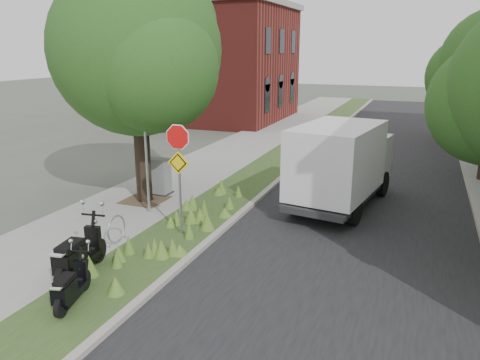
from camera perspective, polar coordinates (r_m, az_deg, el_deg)
The scene contains 16 objects.
ground at distance 12.31m, azimuth -2.66°, elevation -8.91°, with size 120.00×120.00×0.00m, color #4C5147.
sidewalk_near at distance 22.63m, azimuth -2.16°, elevation 2.78°, with size 3.50×60.00×0.12m, color gray.
verge at distance 21.70m, azimuth 4.51°, elevation 2.18°, with size 2.00×60.00×0.12m, color #23421C.
kerb_near at distance 21.44m, azimuth 7.06°, elevation 1.95°, with size 0.20×60.00×0.13m, color #9E9991.
road at distance 20.90m, azimuth 16.38°, elevation 0.89°, with size 7.00×60.00×0.01m, color black.
kerb_far at distance 20.90m, azimuth 25.95°, elevation 0.09°, with size 0.20×60.00×0.13m, color #9E9991.
street_tree_main at distance 15.69m, azimuth -12.57°, elevation 14.18°, with size 6.21×5.54×7.66m.
bare_post at distance 14.63m, azimuth -11.38°, elevation 3.55°, with size 0.08×0.08×4.00m.
bike_hoop at distance 12.93m, azimuth -14.85°, elevation -5.82°, with size 0.06×0.78×0.77m.
sign_assembly at distance 12.66m, azimuth -7.52°, elevation 2.80°, with size 0.94×0.08×3.22m.
brick_building at distance 35.17m, azimuth -2.25°, elevation 14.24°, with size 9.40×10.40×8.30m.
far_tree_c at distance 28.36m, azimuth 26.78°, elevation 11.73°, with size 4.37×3.89×5.93m.
scooter_near at distance 11.17m, azimuth -19.35°, elevation -9.23°, with size 0.61×2.01×0.96m.
scooter_far at distance 10.18m, azimuth -20.12°, elevation -12.58°, with size 0.57×1.47×0.72m.
box_truck at distance 15.71m, azimuth 12.29°, elevation 2.28°, with size 2.86×5.58×2.41m.
utility_cabinet at distance 16.90m, azimuth -10.02°, elevation 0.40°, with size 0.96×0.65×1.28m.
Camera 1 is at (4.62, -10.19, 5.13)m, focal length 35.00 mm.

